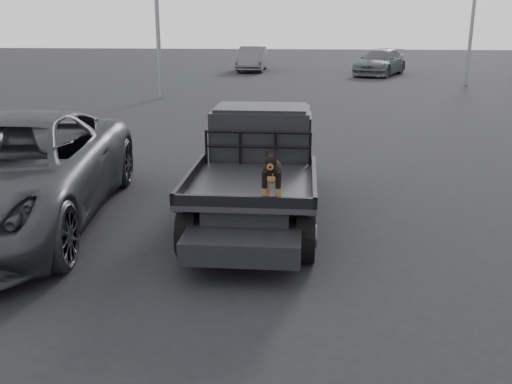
# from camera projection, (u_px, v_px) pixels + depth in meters

# --- Properties ---
(ground) EXTENTS (120.00, 120.00, 0.00)m
(ground) POSITION_uv_depth(u_px,v_px,m) (191.00, 280.00, 7.47)
(ground) COLOR black
(ground) RESTS_ON ground
(flatbed_ute) EXTENTS (2.00, 5.40, 0.92)m
(flatbed_ute) POSITION_uv_depth(u_px,v_px,m) (257.00, 193.00, 9.63)
(flatbed_ute) COLOR black
(flatbed_ute) RESTS_ON ground
(ute_cab) EXTENTS (1.72, 1.30, 0.88)m
(ute_cab) POSITION_uv_depth(u_px,v_px,m) (261.00, 130.00, 10.28)
(ute_cab) COLOR black
(ute_cab) RESTS_ON flatbed_ute
(headache_rack) EXTENTS (1.80, 0.08, 0.55)m
(headache_rack) POSITION_uv_depth(u_px,v_px,m) (258.00, 148.00, 9.61)
(headache_rack) COLOR black
(headache_rack) RESTS_ON flatbed_ute
(dog) EXTENTS (0.32, 0.60, 0.74)m
(dog) POSITION_uv_depth(u_px,v_px,m) (272.00, 174.00, 7.65)
(dog) COLOR black
(dog) RESTS_ON flatbed_ute
(parked_suv) EXTENTS (3.66, 6.73, 1.79)m
(parked_suv) POSITION_uv_depth(u_px,v_px,m) (9.00, 173.00, 9.24)
(parked_suv) COLOR #303136
(parked_suv) RESTS_ON ground
(distant_car_a) EXTENTS (1.70, 4.75, 1.56)m
(distant_car_a) POSITION_uv_depth(u_px,v_px,m) (252.00, 59.00, 37.24)
(distant_car_a) COLOR #49494E
(distant_car_a) RESTS_ON ground
(distant_car_b) EXTENTS (4.07, 5.64, 1.52)m
(distant_car_b) POSITION_uv_depth(u_px,v_px,m) (380.00, 62.00, 34.58)
(distant_car_b) COLOR #4C4D53
(distant_car_b) RESTS_ON ground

